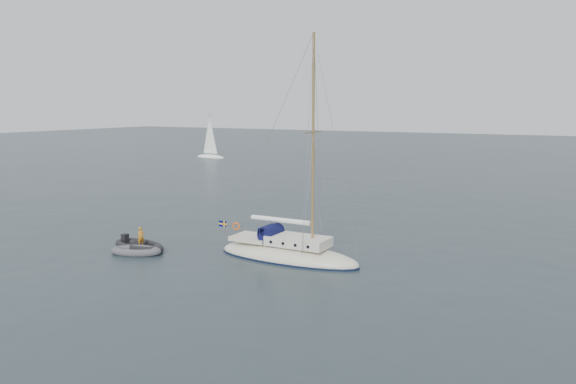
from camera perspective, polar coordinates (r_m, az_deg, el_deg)
The scene contains 5 objects.
ground at distance 29.81m, azimuth 3.70°, elevation -7.66°, with size 300.00×300.00×0.00m, color black.
sailboat at distance 31.06m, azimuth -0.00°, elevation -5.13°, with size 8.92×2.67×12.70m.
dinghy at distance 33.41m, azimuth -15.18°, elevation -5.81°, with size 3.02×1.36×0.43m.
rib at distance 34.55m, azimuth -14.90°, elevation -5.26°, with size 3.83×1.74×1.37m.
distant_yacht_a at distance 92.61m, azimuth -7.93°, elevation 5.47°, with size 5.70×3.04×7.55m.
Camera 1 is at (11.95, -25.98, 8.42)m, focal length 35.00 mm.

